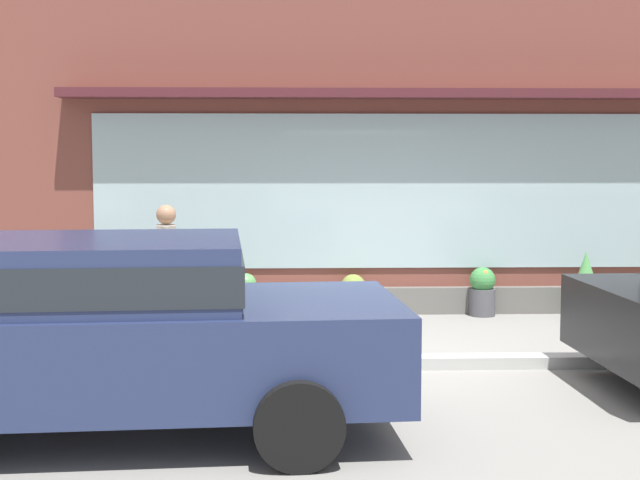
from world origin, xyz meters
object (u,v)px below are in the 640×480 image
Objects in this scene: fire_hydrant at (246,313)px; potted_plant_doorstep at (221,280)px; potted_plant_trailing_edge at (585,287)px; potted_plant_window_center at (482,291)px; parked_car_navy at (98,323)px; potted_plant_by_entrance at (152,287)px; pedestrian_with_handbag at (167,267)px; potted_plant_low_front at (353,295)px; potted_plant_window_left at (92,291)px.

fire_hydrant is 1.98m from potted_plant_doorstep.
potted_plant_trailing_edge is 1.32m from potted_plant_window_center.
potted_plant_window_center is (-1.29, 0.29, -0.09)m from potted_plant_trailing_edge.
parked_car_navy reaches higher than potted_plant_window_center.
potted_plant_doorstep is 1.70× the size of potted_plant_window_center.
potted_plant_by_entrance is at bearing 124.06° from fire_hydrant.
parked_car_navy is at bearing -137.58° from potted_plant_trailing_edge.
pedestrian_with_handbag is 1.45× the size of potted_plant_doorstep.
pedestrian_with_handbag is 2.88× the size of potted_plant_low_front.
potted_plant_window_center is (3.89, 2.06, -0.59)m from pedestrian_with_handbag.
parked_car_navy is 5.15m from potted_plant_window_left.
potted_plant_low_front is 2.64m from potted_plant_by_entrance.
pedestrian_with_handbag is 1.95m from potted_plant_doorstep.
parked_car_navy is at bearing -96.45° from potted_plant_doorstep.
fire_hydrant reaches higher than potted_plant_window_left.
potted_plant_low_front is 0.63× the size of potted_plant_trailing_edge.
fire_hydrant is at bearing 67.77° from parked_car_navy.
potted_plant_trailing_edge reaches higher than potted_plant_window_center.
pedestrian_with_handbag is 5.49m from potted_plant_trailing_edge.
potted_plant_window_left is at bearing 136.08° from fire_hydrant.
potted_plant_doorstep reaches higher than potted_plant_window_left.
fire_hydrant is at bearing -55.94° from potted_plant_by_entrance.
potted_plant_window_left is at bearing -176.99° from potted_plant_low_front.
potted_plant_by_entrance is 4.34m from potted_plant_window_center.
potted_plant_window_left is 0.80m from potted_plant_by_entrance.
potted_plant_doorstep is at bearing -2.90° from potted_plant_window_left.
potted_plant_low_front is 3.42m from potted_plant_window_left.
pedestrian_with_handbag is (-0.86, 0.08, 0.50)m from fire_hydrant.
pedestrian_with_handbag reaches higher than parked_car_navy.
potted_plant_low_front is 0.60× the size of potted_plant_by_entrance.
potted_plant_window_center is at bearing -68.49° from pedestrian_with_handbag.
potted_plant_low_front is at bearing 5.95° from potted_plant_by_entrance.
potted_plant_trailing_edge is at bearing -1.52° from potted_plant_window_left.
potted_plant_window_center is at bearing 35.26° from fire_hydrant.
parked_car_navy is 5.70m from potted_plant_low_front.
potted_plant_trailing_edge is at bearing -6.64° from potted_plant_low_front.
potted_plant_by_entrance is 1.42× the size of potted_plant_window_center.
parked_car_navy is 7.18m from potted_plant_trailing_edge.
potted_plant_by_entrance is (-0.88, -0.01, -0.09)m from potted_plant_doorstep.
fire_hydrant is at bearing -43.92° from potted_plant_window_left.
potted_plant_window_left is at bearing 177.10° from potted_plant_doorstep.
potted_plant_by_entrance reaches higher than potted_plant_window_center.
potted_plant_doorstep is at bearing 178.97° from potted_plant_trailing_edge.
potted_plant_doorstep reaches higher than potted_plant_low_front.
parked_car_navy reaches higher than potted_plant_doorstep.
fire_hydrant is 3.71m from potted_plant_window_center.
potted_plant_by_entrance is (-1.30, 1.93, 0.02)m from fire_hydrant.
fire_hydrant is 0.78× the size of potted_plant_doorstep.
potted_plant_window_center is at bearing 167.30° from potted_plant_trailing_edge.
parked_car_navy is 4.94m from potted_plant_by_entrance.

